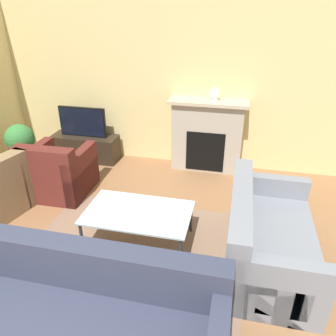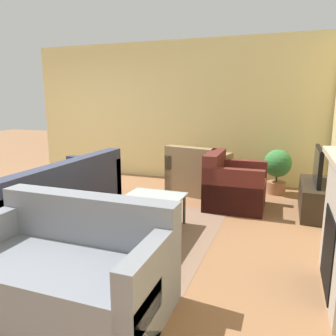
% 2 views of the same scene
% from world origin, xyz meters
% --- Properties ---
extents(wall_back, '(8.07, 0.06, 2.70)m').
position_xyz_m(wall_back, '(0.00, 4.51, 1.35)').
color(wall_back, beige).
rests_on(wall_back, ground_plane).
extents(area_rug, '(2.38, 1.92, 0.00)m').
position_xyz_m(area_rug, '(0.38, 2.09, 0.00)').
color(area_rug, '#896B56').
rests_on(area_rug, ground_plane).
extents(fireplace, '(1.22, 0.39, 1.16)m').
position_xyz_m(fireplace, '(0.89, 4.31, 0.61)').
color(fireplace, '#B2A899').
rests_on(fireplace, ground_plane).
extents(tv_stand, '(1.14, 0.40, 0.43)m').
position_xyz_m(tv_stand, '(-1.20, 4.20, 0.22)').
color(tv_stand, '#2D2319').
rests_on(tv_stand, ground_plane).
extents(tv, '(0.82, 0.06, 0.51)m').
position_xyz_m(tv, '(-1.20, 4.20, 0.69)').
color(tv, black).
rests_on(tv, tv_stand).
extents(couch_sectional, '(2.37, 0.95, 0.82)m').
position_xyz_m(couch_sectional, '(0.27, 0.86, 0.29)').
color(couch_sectional, '#33384C').
rests_on(couch_sectional, ground_plane).
extents(couch_loveseat, '(0.87, 1.59, 0.82)m').
position_xyz_m(couch_loveseat, '(1.76, 2.24, 0.29)').
color(couch_loveseat, gray).
rests_on(couch_loveseat, ground_plane).
extents(armchair_accent, '(0.85, 0.86, 0.82)m').
position_xyz_m(armchair_accent, '(-1.07, 3.06, 0.30)').
color(armchair_accent, '#5B231E').
rests_on(armchair_accent, ground_plane).
extents(coffee_table, '(1.18, 0.72, 0.41)m').
position_xyz_m(coffee_table, '(0.38, 2.26, 0.38)').
color(coffee_table, '#333338').
rests_on(coffee_table, ground_plane).
extents(potted_plant, '(0.46, 0.46, 0.76)m').
position_xyz_m(potted_plant, '(-2.06, 3.65, 0.46)').
color(potted_plant, '#AD704C').
rests_on(potted_plant, ground_plane).
extents(mantel_clock, '(0.17, 0.07, 0.20)m').
position_xyz_m(mantel_clock, '(0.97, 4.31, 1.26)').
color(mantel_clock, beige).
rests_on(mantel_clock, fireplace).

